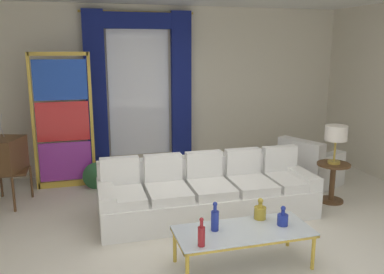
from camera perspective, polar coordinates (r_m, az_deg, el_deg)
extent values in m
plane|color=silver|center=(5.14, 2.12, -13.72)|extent=(16.00, 16.00, 0.00)
cube|color=beige|center=(7.61, -4.79, 6.73)|extent=(8.00, 0.12, 3.00)
cube|color=white|center=(7.47, -7.50, 6.94)|extent=(1.10, 0.02, 2.50)
cylinder|color=gold|center=(7.38, -7.71, 17.05)|extent=(2.00, 0.04, 0.04)
cube|color=navy|center=(7.30, -13.42, 6.58)|extent=(0.36, 0.12, 2.70)
cube|color=navy|center=(7.52, -1.53, 7.08)|extent=(0.36, 0.12, 2.70)
cube|color=navy|center=(7.35, -7.66, 15.98)|extent=(1.80, 0.10, 0.28)
cube|color=white|center=(5.56, 2.43, -9.45)|extent=(2.91, 0.92, 0.38)
cube|color=white|center=(5.82, 1.35, -6.31)|extent=(2.90, 0.22, 0.78)
cube|color=white|center=(6.05, 14.92, -7.10)|extent=(0.21, 0.86, 0.56)
cube|color=white|center=(5.30, -11.93, -9.80)|extent=(0.21, 0.86, 0.56)
cube|color=white|center=(5.86, 13.55, -6.01)|extent=(0.54, 0.74, 0.12)
cube|color=white|center=(6.07, 12.22, -3.13)|extent=(0.51, 0.14, 0.40)
cube|color=white|center=(5.62, 8.30, -6.61)|extent=(0.54, 0.74, 0.12)
cube|color=white|center=(5.83, 7.13, -3.58)|extent=(0.51, 0.14, 0.40)
cube|color=white|center=(5.42, 2.62, -7.20)|extent=(0.54, 0.74, 0.12)
cube|color=white|center=(5.64, 1.66, -4.03)|extent=(0.51, 0.14, 0.40)
cube|color=white|center=(5.29, -3.44, -7.75)|extent=(0.54, 0.74, 0.12)
cube|color=white|center=(5.51, -4.15, -4.47)|extent=(0.51, 0.14, 0.40)
cube|color=white|center=(5.21, -9.77, -8.23)|extent=(0.54, 0.74, 0.12)
cube|color=white|center=(5.44, -10.18, -4.88)|extent=(0.51, 0.14, 0.40)
cube|color=silver|center=(4.37, 7.26, -12.96)|extent=(1.43, 0.61, 0.02)
cube|color=gold|center=(4.61, 5.87, -11.74)|extent=(1.43, 0.04, 0.03)
cube|color=gold|center=(4.14, 8.81, -14.81)|extent=(1.43, 0.04, 0.03)
cube|color=gold|center=(4.18, -1.90, -14.41)|extent=(0.04, 0.61, 0.03)
cube|color=gold|center=(4.67, 15.34, -11.84)|extent=(0.04, 0.61, 0.03)
cylinder|color=gold|center=(4.50, -2.44, -15.05)|extent=(0.04, 0.04, 0.38)
cylinder|color=gold|center=(4.95, 13.42, -12.72)|extent=(0.04, 0.04, 0.38)
cylinder|color=gold|center=(4.05, -0.66, -18.41)|extent=(0.04, 0.04, 0.38)
cylinder|color=gold|center=(4.54, 16.72, -15.33)|extent=(0.04, 0.04, 0.38)
cylinder|color=maroon|center=(3.97, 1.34, -13.87)|extent=(0.07, 0.07, 0.19)
cylinder|color=maroon|center=(3.92, 1.35, -12.22)|extent=(0.03, 0.03, 0.06)
sphere|color=maroon|center=(3.90, 1.35, -11.58)|extent=(0.04, 0.04, 0.04)
cylinder|color=navy|center=(4.28, 3.25, -11.73)|extent=(0.08, 0.08, 0.21)
cylinder|color=navy|center=(4.23, 3.27, -10.06)|extent=(0.04, 0.04, 0.06)
sphere|color=navy|center=(4.21, 3.28, -9.43)|extent=(0.05, 0.05, 0.05)
cylinder|color=navy|center=(4.51, 12.67, -11.34)|extent=(0.12, 0.12, 0.12)
cylinder|color=navy|center=(4.48, 12.72, -10.35)|extent=(0.04, 0.04, 0.05)
sphere|color=navy|center=(4.46, 12.75, -9.79)|extent=(0.05, 0.05, 0.05)
cylinder|color=gold|center=(4.62, 9.58, -10.51)|extent=(0.13, 0.13, 0.14)
cylinder|color=gold|center=(4.58, 9.62, -9.44)|extent=(0.05, 0.05, 0.05)
sphere|color=gold|center=(4.56, 9.65, -8.86)|extent=(0.06, 0.06, 0.06)
cube|color=brown|center=(6.51, -24.85, -4.43)|extent=(0.62, 0.54, 0.03)
cylinder|color=brown|center=(6.93, -25.35, -5.66)|extent=(0.04, 0.04, 0.50)
cylinder|color=brown|center=(6.24, -23.86, -7.47)|extent=(0.04, 0.04, 0.50)
cylinder|color=brown|center=(6.71, -21.72, -5.89)|extent=(0.04, 0.04, 0.50)
cube|color=brown|center=(6.44, -25.05, -2.26)|extent=(0.63, 0.68, 0.48)
cylinder|color=silver|center=(6.36, -25.41, 1.40)|extent=(0.05, 0.13, 0.34)
cylinder|color=silver|center=(6.36, -25.41, 1.40)|extent=(0.05, 0.13, 0.34)
cube|color=white|center=(7.17, 16.42, -4.75)|extent=(1.05, 1.05, 0.40)
cube|color=white|center=(7.10, 16.54, -2.82)|extent=(0.91, 0.91, 0.10)
cube|color=white|center=(6.86, 15.00, -3.70)|extent=(0.51, 0.81, 0.80)
cube|color=white|center=(7.32, 14.40, -3.54)|extent=(0.75, 0.46, 0.58)
cube|color=white|center=(6.98, 18.63, -4.60)|extent=(0.75, 0.46, 0.58)
cube|color=gold|center=(6.86, -21.50, 1.86)|extent=(0.05, 0.05, 2.20)
cube|color=gold|center=(6.82, -13.98, 2.31)|extent=(0.05, 0.05, 2.20)
cube|color=gold|center=(6.72, -18.37, 11.09)|extent=(0.90, 0.05, 0.06)
cube|color=gold|center=(7.08, -17.18, -6.28)|extent=(0.90, 0.05, 0.10)
cube|color=purple|center=(6.97, -17.38, -3.30)|extent=(0.82, 0.02, 0.64)
cube|color=red|center=(6.83, -17.75, 2.09)|extent=(0.82, 0.02, 0.64)
cube|color=#1E47B7|center=(6.74, -18.13, 7.67)|extent=(0.82, 0.02, 0.64)
cylinder|color=beige|center=(6.93, -13.28, -6.63)|extent=(0.16, 0.16, 0.06)
ellipsoid|color=navy|center=(6.90, -13.33, -5.77)|extent=(0.18, 0.32, 0.20)
sphere|color=navy|center=(7.00, -13.42, -4.56)|extent=(0.09, 0.09, 0.09)
cone|color=gold|center=(7.06, -13.44, -4.42)|extent=(0.02, 0.04, 0.02)
cone|color=#2B6636|center=(6.70, -13.31, -5.43)|extent=(0.44, 0.40, 0.50)
cylinder|color=brown|center=(6.33, 19.36, -3.67)|extent=(0.48, 0.48, 0.03)
cylinder|color=brown|center=(6.41, 19.17, -6.16)|extent=(0.08, 0.08, 0.55)
cylinder|color=brown|center=(6.50, 18.99, -8.45)|extent=(0.36, 0.36, 0.03)
cylinder|color=#B29338|center=(6.32, 19.38, -3.36)|extent=(0.18, 0.18, 0.04)
cylinder|color=#B29338|center=(6.27, 19.52, -1.60)|extent=(0.03, 0.03, 0.36)
cylinder|color=silver|center=(6.22, 19.68, 0.54)|extent=(0.32, 0.32, 0.22)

